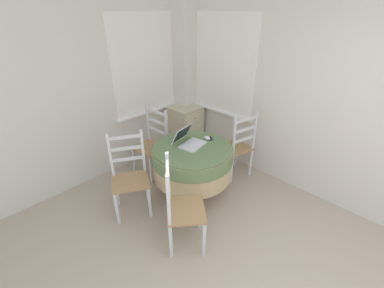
{
  "coord_description": "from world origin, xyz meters",
  "views": [
    {
      "loc": [
        -1.0,
        0.09,
        2.26
      ],
      "look_at": [
        1.11,
        2.17,
        0.66
      ],
      "focal_mm": 24.0,
      "sensor_mm": 36.0,
      "label": 1
    }
  ],
  "objects_px": {
    "dining_chair_near_right_window": "(237,147)",
    "corner_cabinet": "(185,127)",
    "laptop": "(189,141)",
    "cell_phone": "(210,138)",
    "dining_chair_near_back_window": "(152,145)",
    "dining_chair_camera_near": "(181,208)",
    "computer_mouse": "(207,138)",
    "dining_chair_left_flank": "(130,177)",
    "round_dining_table": "(192,160)"
  },
  "relations": [
    {
      "from": "round_dining_table",
      "to": "laptop",
      "type": "bearing_deg",
      "value": 70.64
    },
    {
      "from": "cell_phone",
      "to": "dining_chair_camera_near",
      "type": "relative_size",
      "value": 0.13
    },
    {
      "from": "round_dining_table",
      "to": "cell_phone",
      "type": "height_order",
      "value": "cell_phone"
    },
    {
      "from": "dining_chair_near_right_window",
      "to": "dining_chair_camera_near",
      "type": "distance_m",
      "value": 1.46
    },
    {
      "from": "cell_phone",
      "to": "dining_chair_camera_near",
      "type": "height_order",
      "value": "dining_chair_camera_near"
    },
    {
      "from": "dining_chair_near_back_window",
      "to": "dining_chair_camera_near",
      "type": "distance_m",
      "value": 1.41
    },
    {
      "from": "round_dining_table",
      "to": "laptop",
      "type": "distance_m",
      "value": 0.25
    },
    {
      "from": "cell_phone",
      "to": "dining_chair_camera_near",
      "type": "xyz_separation_m",
      "value": [
        -0.97,
        -0.47,
        -0.26
      ]
    },
    {
      "from": "cell_phone",
      "to": "dining_chair_camera_near",
      "type": "distance_m",
      "value": 1.11
    },
    {
      "from": "round_dining_table",
      "to": "cell_phone",
      "type": "bearing_deg",
      "value": -1.03
    },
    {
      "from": "dining_chair_near_right_window",
      "to": "corner_cabinet",
      "type": "bearing_deg",
      "value": 85.7
    },
    {
      "from": "round_dining_table",
      "to": "computer_mouse",
      "type": "distance_m",
      "value": 0.35
    },
    {
      "from": "dining_chair_near_right_window",
      "to": "dining_chair_left_flank",
      "type": "height_order",
      "value": "same"
    },
    {
      "from": "cell_phone",
      "to": "dining_chair_left_flank",
      "type": "relative_size",
      "value": 0.13
    },
    {
      "from": "computer_mouse",
      "to": "dining_chair_left_flank",
      "type": "distance_m",
      "value": 1.08
    },
    {
      "from": "round_dining_table",
      "to": "corner_cabinet",
      "type": "height_order",
      "value": "corner_cabinet"
    },
    {
      "from": "dining_chair_near_back_window",
      "to": "dining_chair_left_flank",
      "type": "relative_size",
      "value": 1.0
    },
    {
      "from": "laptop",
      "to": "dining_chair_near_back_window",
      "type": "height_order",
      "value": "dining_chair_near_back_window"
    },
    {
      "from": "computer_mouse",
      "to": "dining_chair_left_flank",
      "type": "height_order",
      "value": "dining_chair_left_flank"
    },
    {
      "from": "corner_cabinet",
      "to": "cell_phone",
      "type": "bearing_deg",
      "value": -117.44
    },
    {
      "from": "dining_chair_left_flank",
      "to": "dining_chair_camera_near",
      "type": "bearing_deg",
      "value": -85.28
    },
    {
      "from": "round_dining_table",
      "to": "corner_cabinet",
      "type": "distance_m",
      "value": 1.34
    },
    {
      "from": "cell_phone",
      "to": "dining_chair_near_right_window",
      "type": "relative_size",
      "value": 0.13
    },
    {
      "from": "computer_mouse",
      "to": "dining_chair_camera_near",
      "type": "distance_m",
      "value": 1.08
    },
    {
      "from": "corner_cabinet",
      "to": "dining_chair_camera_near",
      "type": "bearing_deg",
      "value": -135.14
    },
    {
      "from": "round_dining_table",
      "to": "dining_chair_camera_near",
      "type": "relative_size",
      "value": 1.0
    },
    {
      "from": "dining_chair_near_back_window",
      "to": "dining_chair_near_right_window",
      "type": "xyz_separation_m",
      "value": [
        0.8,
        -0.93,
        0.0
      ]
    },
    {
      "from": "laptop",
      "to": "dining_chair_near_right_window",
      "type": "relative_size",
      "value": 0.38
    },
    {
      "from": "round_dining_table",
      "to": "dining_chair_near_right_window",
      "type": "xyz_separation_m",
      "value": [
        0.78,
        -0.14,
        -0.08
      ]
    },
    {
      "from": "dining_chair_camera_near",
      "to": "corner_cabinet",
      "type": "distance_m",
      "value": 2.12
    },
    {
      "from": "round_dining_table",
      "to": "dining_chair_near_right_window",
      "type": "relative_size",
      "value": 1.0
    },
    {
      "from": "dining_chair_near_back_window",
      "to": "dining_chair_near_right_window",
      "type": "height_order",
      "value": "same"
    },
    {
      "from": "dining_chair_left_flank",
      "to": "round_dining_table",
      "type": "bearing_deg",
      "value": -25.42
    },
    {
      "from": "round_dining_table",
      "to": "dining_chair_left_flank",
      "type": "xyz_separation_m",
      "value": [
        -0.71,
        0.34,
        -0.08
      ]
    },
    {
      "from": "round_dining_table",
      "to": "corner_cabinet",
      "type": "relative_size",
      "value": 1.31
    },
    {
      "from": "dining_chair_camera_near",
      "to": "corner_cabinet",
      "type": "xyz_separation_m",
      "value": [
        1.5,
        1.5,
        -0.08
      ]
    },
    {
      "from": "corner_cabinet",
      "to": "dining_chair_near_right_window",
      "type": "bearing_deg",
      "value": -94.3
    },
    {
      "from": "dining_chair_near_right_window",
      "to": "corner_cabinet",
      "type": "xyz_separation_m",
      "value": [
        0.09,
        1.16,
        -0.08
      ]
    },
    {
      "from": "dining_chair_near_right_window",
      "to": "dining_chair_camera_near",
      "type": "xyz_separation_m",
      "value": [
        -1.42,
        -0.34,
        0.0
      ]
    },
    {
      "from": "dining_chair_near_back_window",
      "to": "corner_cabinet",
      "type": "height_order",
      "value": "dining_chair_near_back_window"
    },
    {
      "from": "cell_phone",
      "to": "dining_chair_near_right_window",
      "type": "distance_m",
      "value": 0.53
    },
    {
      "from": "round_dining_table",
      "to": "dining_chair_near_right_window",
      "type": "bearing_deg",
      "value": -10.04
    },
    {
      "from": "cell_phone",
      "to": "corner_cabinet",
      "type": "distance_m",
      "value": 1.21
    },
    {
      "from": "laptop",
      "to": "corner_cabinet",
      "type": "distance_m",
      "value": 1.31
    },
    {
      "from": "computer_mouse",
      "to": "dining_chair_near_back_window",
      "type": "xyz_separation_m",
      "value": [
        -0.31,
        0.79,
        -0.28
      ]
    },
    {
      "from": "corner_cabinet",
      "to": "dining_chair_left_flank",
      "type": "bearing_deg",
      "value": -156.51
    },
    {
      "from": "dining_chair_left_flank",
      "to": "corner_cabinet",
      "type": "xyz_separation_m",
      "value": [
        1.57,
        0.68,
        -0.08
      ]
    },
    {
      "from": "dining_chair_near_back_window",
      "to": "corner_cabinet",
      "type": "distance_m",
      "value": 0.92
    },
    {
      "from": "cell_phone",
      "to": "dining_chair_near_back_window",
      "type": "xyz_separation_m",
      "value": [
        -0.36,
        0.8,
        -0.26
      ]
    },
    {
      "from": "laptop",
      "to": "dining_chair_left_flank",
      "type": "xyz_separation_m",
      "value": [
        -0.74,
        0.25,
        -0.31
      ]
    }
  ]
}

